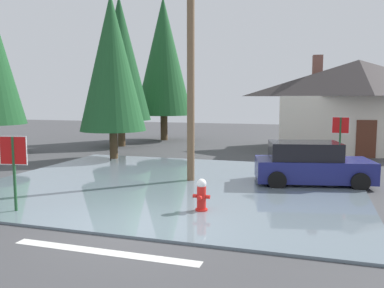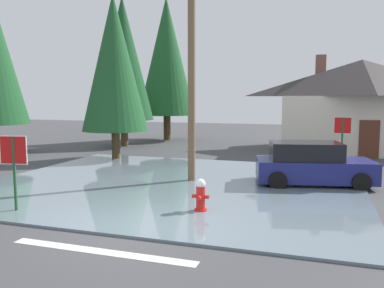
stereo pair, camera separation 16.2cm
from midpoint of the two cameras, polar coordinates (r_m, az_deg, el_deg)
The scene contains 12 objects.
ground_plane at distance 10.14m, azimuth -8.53°, elevation -11.91°, with size 80.00×80.00×0.10m, color #424244.
flood_puddle at distance 14.78m, azimuth -3.09°, elevation -5.61°, with size 13.24×11.34×0.07m, color slate.
lane_stop_bar at distance 8.74m, azimuth -13.00°, elevation -14.70°, with size 4.20×0.30×0.01m, color silver.
stop_sign_near at distance 11.91m, azimuth -24.37°, elevation -1.88°, with size 0.78×0.16×2.13m.
fire_hydrant at distance 11.09m, azimuth 0.92°, elevation -7.42°, with size 0.48×0.41×0.96m.
utility_pole at distance 14.89m, azimuth -0.50°, elevation 9.68°, with size 1.60×0.28×7.57m.
stop_sign_far at distance 18.59m, azimuth 20.09°, elevation 1.58°, with size 0.72×0.10×2.33m.
house at distance 25.79m, azimuth 22.23°, elevation 5.29°, with size 10.19×7.27×5.80m.
parked_car at distance 15.18m, azimuth 16.17°, elevation -2.79°, with size 4.37×2.75×1.57m.
pine_tree_tall_left at distance 26.65m, azimuth -10.36°, elevation 11.84°, with size 3.84×3.84×9.60m.
pine_tree_mid_left at distance 20.81m, azimuth -11.54°, elevation 11.22°, with size 3.32×3.32×8.31m.
pine_tree_short_left at distance 30.21m, azimuth -4.23°, elevation 12.28°, with size 4.19×4.19×10.48m.
Camera 1 is at (4.15, -8.67, 3.15)m, focal length 37.54 mm.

